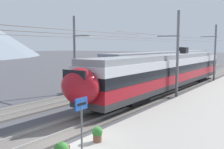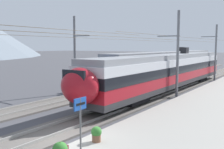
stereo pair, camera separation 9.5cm
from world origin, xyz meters
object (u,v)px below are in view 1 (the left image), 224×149
Objects in this scene: train_far_track at (168,62)px; catenary_mast_far_side at (76,53)px; platform_sign at (81,112)px; handbag_near_sign at (66,149)px; potted_plant_platform_edge at (97,133)px; catenary_mast_east at (214,52)px; train_near_platform at (168,70)px; catenary_mast_mid at (176,53)px.

catenary_mast_far_side reaches higher than train_far_track.
handbag_near_sign is (-0.53, 0.42, -1.51)m from platform_sign.
handbag_near_sign is 0.60× the size of potted_plant_platform_edge.
train_far_track is at bearing 77.11° from catenary_mast_east.
catenary_mast_east is at bearing -8.67° from train_near_platform.
handbag_near_sign is at bearing 170.34° from potted_plant_platform_edge.
handbag_near_sign is (-30.46, -8.38, -1.78)m from train_far_track.
train_near_platform is 12.47× the size of platform_sign.
train_near_platform is 39.50× the size of potted_plant_platform_edge.
catenary_mast_far_side is (-17.45, 8.88, -0.00)m from catenary_mast_east.
train_near_platform is at bearing -157.16° from train_far_track.
catenary_mast_east is (13.74, 0.00, -0.10)m from catenary_mast_mid.
train_near_platform is 65.41× the size of handbag_near_sign.
platform_sign is 1.65m from handbag_near_sign.
catenary_mast_east is 58.44× the size of potted_plant_platform_edge.
train_near_platform is at bearing 171.33° from catenary_mast_east.
handbag_near_sign is (-28.81, -1.19, -3.52)m from catenary_mast_east.
train_far_track is (12.97, 5.46, 0.01)m from train_near_platform.
platform_sign reaches higher than potted_plant_platform_edge.
train_near_platform and train_far_track have the same top height.
catenary_mast_mid reaches higher than train_near_platform.
potted_plant_platform_edge is (-27.08, -1.48, -3.28)m from catenary_mast_east.
catenary_mast_far_side is 18.44× the size of platform_sign.
handbag_near_sign is at bearing -177.64° from catenary_mast_east.
train_near_platform is at bearing 11.13° from platform_sign.
train_far_track is at bearing 15.38° from handbag_near_sign.
catenary_mast_far_side is 58.44× the size of potted_plant_platform_edge.
catenary_mast_east reaches higher than train_near_platform.
catenary_mast_far_side is 96.77× the size of handbag_near_sign.
train_far_track is 31.20m from platform_sign.
catenary_mast_far_side is at bearing 47.09° from potted_plant_platform_edge.
handbag_near_sign is (-11.36, -10.07, -3.52)m from catenary_mast_far_side.
potted_plant_platform_edge is (-9.63, -10.36, -3.28)m from catenary_mast_far_side.
potted_plant_platform_edge is at bearing -173.68° from catenary_mast_mid.
train_far_track is 48.87× the size of potted_plant_platform_edge.
potted_plant_platform_edge is (1.20, 0.13, -1.27)m from platform_sign.
platform_sign is 3.17× the size of potted_plant_platform_edge.
train_near_platform is at bearing 35.71° from catenary_mast_mid.
catenary_mast_east is (-1.65, -7.19, 1.74)m from train_far_track.
platform_sign is (-28.29, -1.61, -2.02)m from catenary_mast_east.
train_far_track is 7.58m from catenary_mast_east.
potted_plant_platform_edge is at bearing -132.91° from catenary_mast_far_side.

